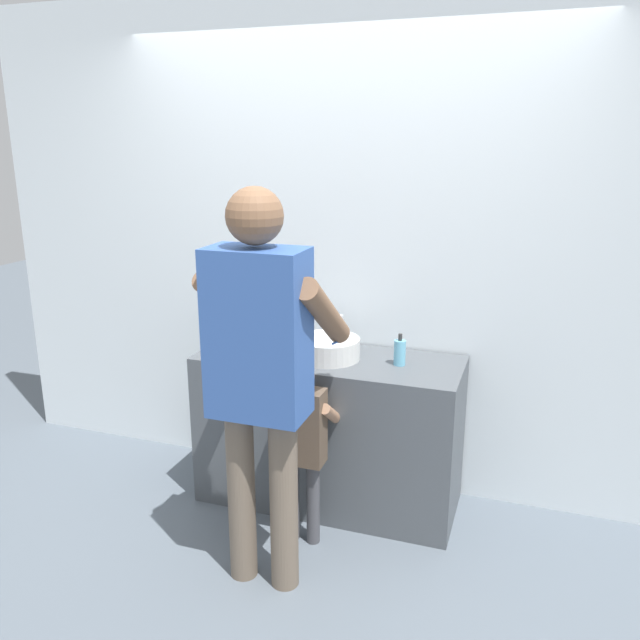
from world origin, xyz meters
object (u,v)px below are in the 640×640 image
(soap_bottle, at_px, (400,352))
(child_toddler, at_px, (303,436))
(toothbrush_cup, at_px, (266,342))
(adult_parent, at_px, (260,358))

(soap_bottle, distance_m, child_toddler, 0.65)
(toothbrush_cup, height_order, child_toddler, toothbrush_cup)
(soap_bottle, bearing_deg, adult_parent, -120.82)
(child_toddler, bearing_deg, toothbrush_cup, 132.88)
(child_toddler, height_order, adult_parent, adult_parent)
(child_toddler, bearing_deg, soap_bottle, 47.22)
(child_toddler, xyz_separation_m, adult_parent, (-0.06, -0.33, 0.50))
(soap_bottle, height_order, child_toddler, soap_bottle)
(soap_bottle, xyz_separation_m, child_toddler, (-0.37, -0.40, -0.34))
(soap_bottle, distance_m, adult_parent, 0.87)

